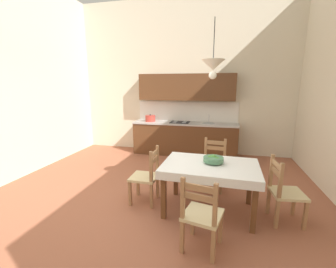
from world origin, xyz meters
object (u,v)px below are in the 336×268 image
(kitchen_cabinetry, at_px, (185,124))
(dining_chair_kitchen_side, at_px, (213,165))
(dining_chair_camera_side, at_px, (202,216))
(dining_chair_tv_side, at_px, (146,177))
(pendant_lamp, at_px, (213,66))
(fruit_bowl, at_px, (213,159))
(dining_chair_window_side, at_px, (284,192))
(dining_table, at_px, (210,172))

(kitchen_cabinetry, bearing_deg, dining_chair_kitchen_side, -66.54)
(dining_chair_camera_side, distance_m, dining_chair_tv_side, 1.34)
(pendant_lamp, bearing_deg, dining_chair_tv_side, -178.67)
(dining_chair_tv_side, distance_m, pendant_lamp, 1.99)
(dining_chair_kitchen_side, height_order, fruit_bowl, dining_chair_kitchen_side)
(kitchen_cabinetry, relative_size, dining_chair_kitchen_side, 3.07)
(kitchen_cabinetry, distance_m, dining_chair_window_side, 3.46)
(dining_table, distance_m, dining_chair_tv_side, 1.03)
(pendant_lamp, bearing_deg, fruit_bowl, 8.50)
(dining_chair_tv_side, bearing_deg, dining_chair_kitchen_side, 37.51)
(dining_chair_tv_side, distance_m, fruit_bowl, 1.12)
(kitchen_cabinetry, height_order, dining_chair_kitchen_side, kitchen_cabinetry)
(kitchen_cabinetry, distance_m, fruit_bowl, 2.91)
(dining_chair_tv_side, height_order, dining_chair_window_side, same)
(kitchen_cabinetry, xyz_separation_m, dining_chair_window_side, (1.88, -2.88, -0.41))
(dining_chair_kitchen_side, relative_size, dining_chair_window_side, 1.00)
(kitchen_cabinetry, relative_size, dining_chair_tv_side, 3.07)
(fruit_bowl, bearing_deg, dining_chair_camera_side, -94.61)
(kitchen_cabinetry, distance_m, dining_chair_tv_side, 2.84)
(dining_chair_tv_side, height_order, fruit_bowl, dining_chair_tv_side)
(kitchen_cabinetry, bearing_deg, pendant_lamp, -73.42)
(dining_chair_camera_side, bearing_deg, dining_chair_kitchen_side, 88.02)
(dining_table, distance_m, dining_chair_kitchen_side, 0.85)
(pendant_lamp, bearing_deg, dining_chair_window_side, -5.06)
(dining_chair_camera_side, xyz_separation_m, pendant_lamp, (0.02, 0.94, 1.72))
(dining_chair_camera_side, relative_size, pendant_lamp, 1.16)
(kitchen_cabinetry, height_order, dining_chair_window_side, kitchen_cabinetry)
(kitchen_cabinetry, xyz_separation_m, dining_chair_tv_side, (-0.17, -2.81, -0.41))
(dining_table, bearing_deg, kitchen_cabinetry, 106.64)
(pendant_lamp, bearing_deg, kitchen_cabinetry, 106.58)
(dining_table, distance_m, fruit_bowl, 0.20)
(dining_chair_kitchen_side, xyz_separation_m, pendant_lamp, (-0.04, -0.77, 1.72))
(kitchen_cabinetry, distance_m, dining_table, 2.97)
(dining_chair_tv_side, xyz_separation_m, dining_chair_kitchen_side, (1.04, 0.80, 0.00))
(dining_table, distance_m, dining_chair_camera_side, 0.91)
(dining_table, xyz_separation_m, dining_chair_tv_side, (-1.02, 0.03, -0.19))
(dining_table, bearing_deg, dining_chair_camera_side, -92.35)
(dining_chair_tv_side, height_order, dining_chair_kitchen_side, same)
(dining_chair_kitchen_side, relative_size, pendant_lamp, 1.16)
(dining_chair_tv_side, bearing_deg, fruit_bowl, 1.74)
(dining_chair_window_side, height_order, fruit_bowl, dining_chair_window_side)
(dining_chair_kitchen_side, distance_m, dining_chair_window_side, 1.33)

